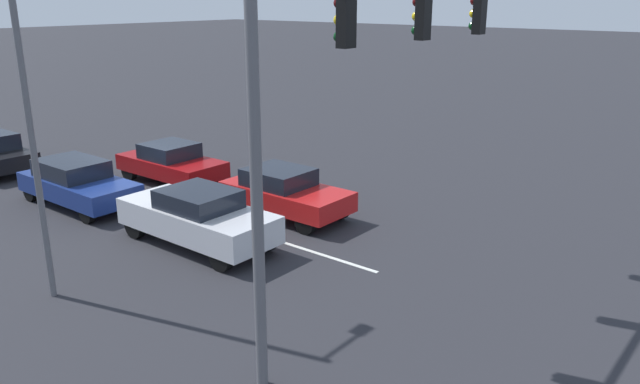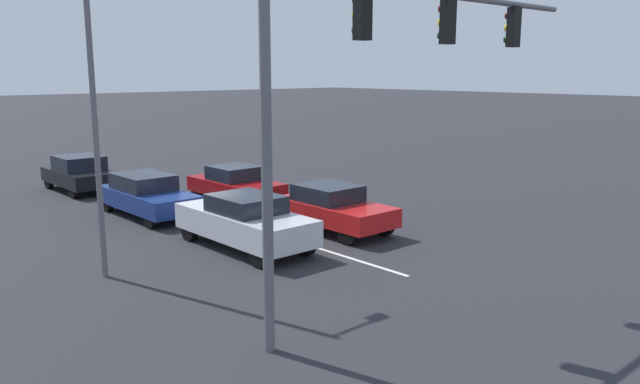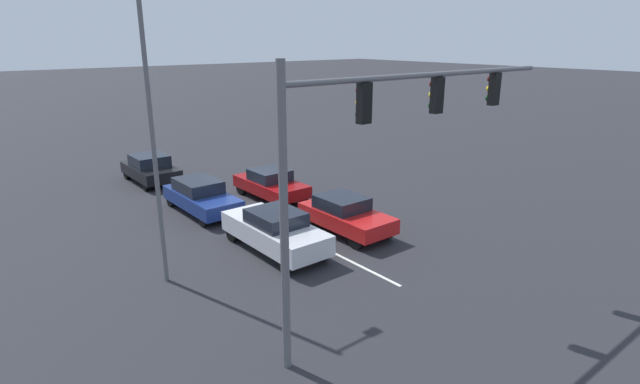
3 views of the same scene
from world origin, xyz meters
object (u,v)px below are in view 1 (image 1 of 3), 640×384
(car_red_leftlane_front, at_px, (284,192))
(car_maroon_leftlane_second, at_px, (171,163))
(car_silver_midlane_front, at_px, (198,217))
(car_navy_midlane_second, at_px, (77,182))
(street_lamp_right_shoulder, at_px, (28,64))
(traffic_signal_gantry, at_px, (367,65))

(car_red_leftlane_front, xyz_separation_m, car_maroon_leftlane_second, (-0.12, -5.60, -0.02))
(car_silver_midlane_front, relative_size, car_maroon_leftlane_second, 1.13)
(car_navy_midlane_second, bearing_deg, street_lamp_right_shoulder, 55.31)
(car_red_leftlane_front, xyz_separation_m, street_lamp_right_shoulder, (7.16, -0.48, 4.39))
(street_lamp_right_shoulder, bearing_deg, car_red_leftlane_front, 176.12)
(street_lamp_right_shoulder, bearing_deg, car_navy_midlane_second, -124.69)
(car_maroon_leftlane_second, bearing_deg, traffic_signal_gantry, 70.76)
(car_maroon_leftlane_second, relative_size, car_navy_midlane_second, 0.93)
(traffic_signal_gantry, bearing_deg, car_red_leftlane_front, -124.17)
(car_silver_midlane_front, height_order, street_lamp_right_shoulder, street_lamp_right_shoulder)
(car_silver_midlane_front, bearing_deg, traffic_signal_gantry, 84.57)
(car_silver_midlane_front, xyz_separation_m, traffic_signal_gantry, (0.55, 5.80, 4.45))
(car_silver_midlane_front, xyz_separation_m, street_lamp_right_shoulder, (3.94, -0.24, 4.35))
(car_red_leftlane_front, distance_m, car_maroon_leftlane_second, 5.60)
(car_silver_midlane_front, xyz_separation_m, car_red_leftlane_front, (-3.22, 0.24, -0.04))
(car_navy_midlane_second, xyz_separation_m, street_lamp_right_shoulder, (3.75, 5.42, 4.40))
(car_red_leftlane_front, height_order, street_lamp_right_shoulder, street_lamp_right_shoulder)
(car_silver_midlane_front, relative_size, car_navy_midlane_second, 1.05)
(car_maroon_leftlane_second, bearing_deg, car_navy_midlane_second, -4.91)
(car_maroon_leftlane_second, bearing_deg, street_lamp_right_shoulder, 35.10)
(car_maroon_leftlane_second, distance_m, traffic_signal_gantry, 12.65)
(car_red_leftlane_front, bearing_deg, car_maroon_leftlane_second, -91.25)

